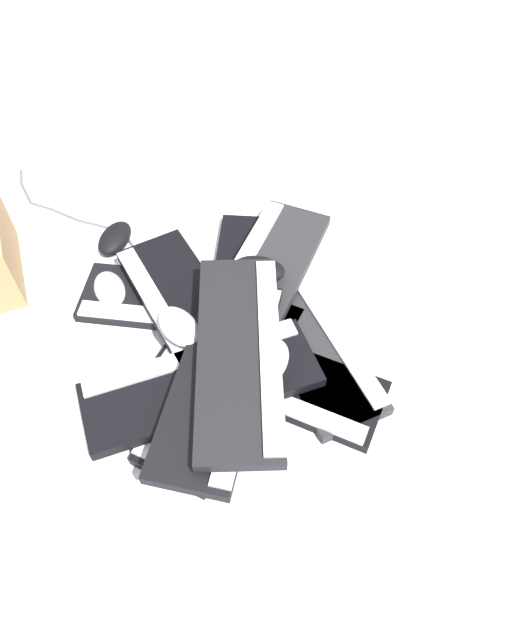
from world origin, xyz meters
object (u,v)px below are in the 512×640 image
(mouse_4, at_px, (179,327))
(keyboard_0, at_px, (248,289))
(keyboard_4, at_px, (306,336))
(keyboard_7, at_px, (221,376))
(mouse_0, at_px, (271,363))
(keyboard_5, at_px, (264,276))
(keyboard_6, at_px, (201,383))
(mouse_2, at_px, (110,290))
(keyboard_9, at_px, (188,312))
(mouse_1, at_px, (259,269))
(keyboard_1, at_px, (184,302))
(keyboard_8, at_px, (241,353))
(keyboard_2, at_px, (223,380))
(mouse_3, at_px, (115,238))
(keyboard_3, at_px, (270,376))

(mouse_4, bearing_deg, keyboard_0, 100.86)
(keyboard_4, relative_size, mouse_4, 4.19)
(keyboard_7, xyz_separation_m, mouse_0, (0.05, -0.09, -0.02))
(keyboard_5, xyz_separation_m, keyboard_6, (-0.27, 0.11, 0.00))
(mouse_4, bearing_deg, keyboard_4, 57.17)
(mouse_2, xyz_separation_m, mouse_4, (-0.14, -0.17, 0.06))
(keyboard_0, xyz_separation_m, keyboard_9, (-0.09, 0.12, 0.03))
(keyboard_5, distance_m, keyboard_6, 0.29)
(mouse_1, bearing_deg, keyboard_9, 43.65)
(keyboard_1, xyz_separation_m, keyboard_6, (-0.22, -0.06, 0.03))
(keyboard_1, height_order, mouse_1, mouse_1)
(keyboard_8, distance_m, mouse_1, 0.23)
(mouse_0, bearing_deg, keyboard_2, -60.97)
(keyboard_1, height_order, mouse_2, mouse_2)
(keyboard_7, relative_size, keyboard_8, 1.03)
(mouse_3, height_order, mouse_4, mouse_4)
(keyboard_4, bearing_deg, keyboard_2, 123.87)
(mouse_0, relative_size, mouse_3, 1.00)
(keyboard_6, relative_size, keyboard_9, 1.02)
(keyboard_5, bearing_deg, mouse_4, 136.45)
(mouse_0, bearing_deg, keyboard_9, -108.22)
(mouse_1, bearing_deg, mouse_3, -10.70)
(keyboard_0, height_order, keyboard_7, keyboard_7)
(keyboard_0, bearing_deg, keyboard_8, 179.44)
(keyboard_3, relative_size, keyboard_5, 1.00)
(mouse_3, bearing_deg, mouse_0, 61.49)
(keyboard_8, distance_m, mouse_0, 0.08)
(keyboard_5, distance_m, mouse_2, 0.34)
(keyboard_7, distance_m, mouse_4, 0.14)
(keyboard_6, bearing_deg, keyboard_7, -91.41)
(keyboard_9, distance_m, mouse_4, 0.08)
(keyboard_9, bearing_deg, keyboard_3, -127.17)
(mouse_1, bearing_deg, mouse_4, 57.62)
(keyboard_6, bearing_deg, keyboard_9, 14.14)
(keyboard_0, relative_size, mouse_0, 4.05)
(keyboard_0, xyz_separation_m, mouse_1, (-0.00, -0.02, 0.07))
(keyboard_5, relative_size, keyboard_8, 1.04)
(keyboard_4, relative_size, keyboard_9, 1.02)
(keyboard_3, relative_size, keyboard_7, 1.01)
(keyboard_3, xyz_separation_m, keyboard_9, (0.13, 0.17, 0.03))
(keyboard_5, distance_m, mouse_4, 0.24)
(mouse_1, bearing_deg, keyboard_3, 109.09)
(keyboard_3, bearing_deg, mouse_4, 70.10)
(mouse_2, height_order, mouse_3, same)
(keyboard_7, bearing_deg, keyboard_8, -47.78)
(mouse_4, bearing_deg, keyboard_1, 144.78)
(mouse_3, relative_size, mouse_4, 1.00)
(keyboard_7, height_order, mouse_0, keyboard_7)
(mouse_2, bearing_deg, keyboard_1, -124.20)
(keyboard_2, bearing_deg, keyboard_8, -84.24)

